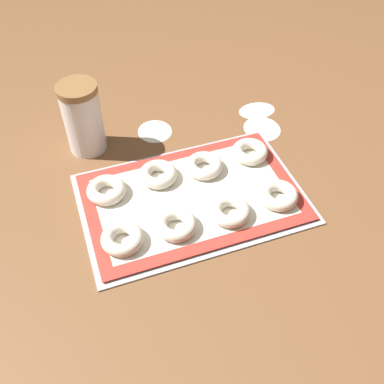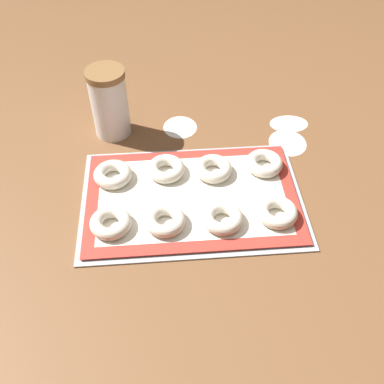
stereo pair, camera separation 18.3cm
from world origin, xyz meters
name	(u,v)px [view 1 (the left image)]	position (x,y,z in m)	size (l,w,h in m)	color
ground_plane	(197,201)	(0.00, 0.00, 0.00)	(2.80, 2.80, 0.00)	brown
baking_tray	(192,198)	(-0.01, 0.01, 0.00)	(0.51, 0.34, 0.01)	#B2B5BA
baking_mat	(192,197)	(-0.01, 0.01, 0.01)	(0.48, 0.31, 0.00)	red
bagel_front_far_left	(122,239)	(-0.19, -0.07, 0.02)	(0.09, 0.09, 0.03)	silver
bagel_front_mid_left	(176,225)	(-0.07, -0.07, 0.02)	(0.09, 0.09, 0.03)	silver
bagel_front_mid_right	(230,211)	(0.05, -0.07, 0.02)	(0.09, 0.09, 0.03)	silver
bagel_front_far_right	(278,195)	(0.17, -0.06, 0.02)	(0.09, 0.09, 0.03)	silver
bagel_back_far_left	(106,190)	(-0.19, 0.08, 0.02)	(0.09, 0.09, 0.03)	silver
bagel_back_mid_left	(158,174)	(-0.07, 0.09, 0.02)	(0.09, 0.09, 0.03)	silver
bagel_back_mid_right	(204,166)	(0.05, 0.08, 0.02)	(0.09, 0.09, 0.03)	silver
bagel_back_far_right	(250,152)	(0.17, 0.09, 0.02)	(0.09, 0.09, 0.03)	silver
flour_canister	(83,118)	(-0.20, 0.27, 0.09)	(0.10, 0.10, 0.19)	white
flour_patch_near	(257,110)	(0.28, 0.27, 0.00)	(0.11, 0.07, 0.00)	white
flour_patch_far	(155,131)	(-0.02, 0.28, 0.00)	(0.09, 0.10, 0.00)	white
flour_patch_side	(262,128)	(0.26, 0.19, 0.00)	(0.10, 0.11, 0.00)	white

